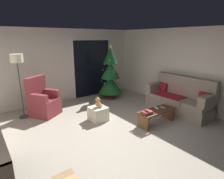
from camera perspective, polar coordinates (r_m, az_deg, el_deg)
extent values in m
plane|color=#9E9384|center=(4.56, 1.30, -13.11)|extent=(7.00, 7.00, 0.00)
cube|color=beige|center=(6.74, -15.06, 7.07)|extent=(5.72, 0.12, 2.50)
cube|color=beige|center=(6.27, 22.51, 5.80)|extent=(0.12, 6.00, 2.50)
cube|color=silver|center=(7.21, -6.13, 6.84)|extent=(1.60, 0.02, 2.20)
cube|color=black|center=(7.20, -6.05, 6.43)|extent=(1.50, 0.02, 2.10)
cube|color=gray|center=(5.96, 19.42, -5.12)|extent=(0.78, 1.91, 0.34)
cube|color=gray|center=(5.58, 24.82, -4.50)|extent=(0.69, 0.61, 0.14)
cube|color=gray|center=(5.87, 19.52, -2.98)|extent=(0.69, 0.61, 0.14)
cube|color=gray|center=(6.21, 14.77, -1.59)|extent=(0.69, 0.61, 0.14)
cube|color=gray|center=(6.03, 21.52, 0.99)|extent=(0.22, 1.90, 0.60)
cube|color=gray|center=(5.43, 27.48, -3.01)|extent=(0.76, 0.21, 0.28)
cube|color=gray|center=(6.31, 13.24, 0.79)|extent=(0.76, 0.21, 0.28)
cube|color=maroon|center=(5.96, 17.49, -1.72)|extent=(0.61, 0.91, 0.02)
cube|color=maroon|center=(5.64, 26.64, -2.27)|extent=(0.12, 0.32, 0.28)
cube|color=maroon|center=(6.33, 15.34, 0.70)|extent=(0.12, 0.32, 0.28)
cube|color=brown|center=(4.88, 15.16, -6.92)|extent=(1.10, 0.05, 0.04)
cube|color=brown|center=(4.93, 14.36, -6.63)|extent=(1.10, 0.05, 0.04)
cube|color=brown|center=(4.98, 13.57, -6.34)|extent=(1.10, 0.05, 0.04)
cube|color=brown|center=(5.04, 12.80, -6.06)|extent=(1.10, 0.05, 0.04)
cube|color=brown|center=(5.09, 12.05, -5.78)|extent=(1.10, 0.05, 0.04)
cube|color=brown|center=(4.72, 9.55, -9.94)|extent=(0.05, 0.36, 0.35)
cube|color=brown|center=(5.42, 16.79, -6.95)|extent=(0.05, 0.36, 0.35)
cube|color=silver|center=(5.09, 13.48, -5.53)|extent=(0.10, 0.16, 0.02)
cube|color=#ADADB2|center=(5.18, 15.28, -5.27)|extent=(0.06, 0.16, 0.02)
cube|color=#6B3D7A|center=(4.70, 10.77, -7.12)|extent=(0.27, 0.22, 0.03)
cube|color=#A32D28|center=(4.70, 10.74, -6.72)|extent=(0.25, 0.20, 0.03)
cube|color=black|center=(4.66, 10.62, -6.63)|extent=(0.10, 0.16, 0.01)
cylinder|color=#4C1E19|center=(6.99, -0.50, -2.20)|extent=(0.36, 0.36, 0.10)
cylinder|color=brown|center=(6.96, -0.50, -1.33)|extent=(0.08, 0.08, 0.12)
cone|color=#14471E|center=(6.87, -0.51, 1.52)|extent=(0.88, 0.88, 0.59)
cone|color=#14471E|center=(6.75, -0.52, 5.97)|extent=(0.70, 0.70, 0.59)
cone|color=#14471E|center=(6.68, -0.53, 10.54)|extent=(0.52, 0.52, 0.59)
sphere|color=red|center=(6.89, -1.22, 8.59)|extent=(0.06, 0.06, 0.06)
sphere|color=#B233A5|center=(6.55, 1.25, 2.84)|extent=(0.06, 0.06, 0.06)
sphere|color=gold|center=(7.17, 1.42, 2.12)|extent=(0.06, 0.06, 0.06)
sphere|color=#1E8C33|center=(6.77, -2.77, 6.02)|extent=(0.06, 0.06, 0.06)
sphere|color=white|center=(7.19, -2.32, 1.91)|extent=(0.06, 0.06, 0.06)
sphere|color=gold|center=(6.52, -0.66, 8.98)|extent=(0.06, 0.06, 0.06)
sphere|color=gold|center=(7.20, -2.44, 1.62)|extent=(0.06, 0.06, 0.06)
sphere|color=gold|center=(6.68, -2.34, 7.82)|extent=(0.06, 0.06, 0.06)
sphere|color=#1E8C33|center=(6.97, -0.62, 7.28)|extent=(0.06, 0.06, 0.06)
sphere|color=blue|center=(6.61, 0.71, 9.64)|extent=(0.06, 0.06, 0.06)
sphere|color=blue|center=(6.64, -2.25, 7.78)|extent=(0.06, 0.06, 0.06)
sphere|color=red|center=(6.87, 1.91, 4.84)|extent=(0.06, 0.06, 0.06)
sphere|color=blue|center=(6.78, 0.59, 10.09)|extent=(0.06, 0.06, 0.06)
sphere|color=blue|center=(7.00, -3.24, 2.57)|extent=(0.06, 0.06, 0.06)
cone|color=#EAD14C|center=(6.66, -0.54, 13.14)|extent=(0.14, 0.14, 0.12)
cube|color=maroon|center=(5.80, -19.73, -5.90)|extent=(0.94, 0.94, 0.31)
cube|color=maroon|center=(5.72, -19.95, -3.62)|extent=(0.94, 0.94, 0.18)
cube|color=maroon|center=(5.78, -22.39, 0.59)|extent=(0.66, 0.51, 0.64)
cube|color=maroon|center=(5.85, -18.26, -0.97)|extent=(0.43, 0.56, 0.22)
cube|color=maroon|center=(5.44, -21.84, -2.54)|extent=(0.43, 0.56, 0.22)
cylinder|color=#2D2D30|center=(5.92, -25.30, -7.58)|extent=(0.28, 0.28, 0.02)
cylinder|color=#2D2D30|center=(5.67, -26.21, -0.23)|extent=(0.03, 0.03, 1.55)
cylinder|color=beige|center=(5.52, -27.31, 8.53)|extent=(0.32, 0.32, 0.22)
cube|color=beige|center=(5.12, -4.30, -7.44)|extent=(0.44, 0.44, 0.38)
cylinder|color=tan|center=(5.07, -3.57, -4.95)|extent=(0.12, 0.12, 0.06)
cylinder|color=tan|center=(4.98, -3.79, -5.35)|extent=(0.12, 0.12, 0.06)
sphere|color=tan|center=(5.01, -4.37, -4.39)|extent=(0.15, 0.15, 0.15)
sphere|color=tan|center=(4.97, -4.39, -3.10)|extent=(0.11, 0.11, 0.11)
sphere|color=tan|center=(4.96, -3.83, -3.24)|extent=(0.04, 0.04, 0.04)
sphere|color=tan|center=(4.99, -4.32, -2.45)|extent=(0.04, 0.04, 0.04)
sphere|color=tan|center=(4.92, -4.50, -2.73)|extent=(0.04, 0.04, 0.04)
sphere|color=tan|center=(5.07, -3.98, -4.02)|extent=(0.06, 0.06, 0.06)
sphere|color=tan|center=(4.94, -4.31, -4.57)|extent=(0.06, 0.06, 0.06)
cylinder|color=brown|center=(6.25, -4.93, -4.66)|extent=(0.11, 0.07, 0.06)
cylinder|color=brown|center=(6.33, -5.35, -4.39)|extent=(0.11, 0.07, 0.06)
sphere|color=brown|center=(6.29, -4.67, -3.85)|extent=(0.15, 0.15, 0.15)
sphere|color=brown|center=(6.25, -4.70, -2.82)|extent=(0.11, 0.11, 0.11)
sphere|color=#A37A51|center=(6.23, -5.10, -2.98)|extent=(0.04, 0.04, 0.04)
sphere|color=brown|center=(6.21, -4.54, -2.50)|extent=(0.04, 0.04, 0.04)
sphere|color=brown|center=(6.27, -4.87, -2.32)|extent=(0.04, 0.04, 0.04)
sphere|color=brown|center=(6.22, -4.53, -3.98)|extent=(0.06, 0.06, 0.06)
sphere|color=brown|center=(6.34, -5.14, -3.61)|extent=(0.06, 0.06, 0.06)
cube|color=tan|center=(3.04, -14.90, -24.13)|extent=(0.31, 0.10, 0.06)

